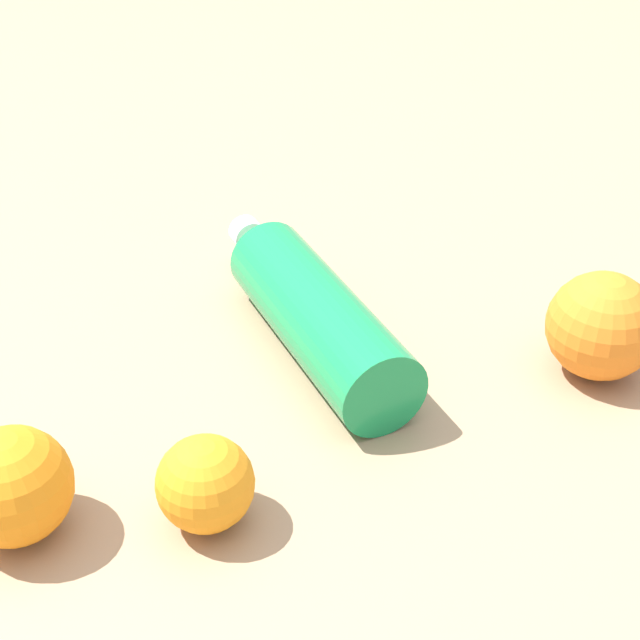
# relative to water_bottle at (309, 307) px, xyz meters

# --- Properties ---
(ground_plane) EXTENTS (2.40, 2.40, 0.00)m
(ground_plane) POSITION_rel_water_bottle_xyz_m (-0.02, 0.06, -0.03)
(ground_plane) COLOR #9E7F60
(water_bottle) EXTENTS (0.12, 0.27, 0.07)m
(water_bottle) POSITION_rel_water_bottle_xyz_m (0.00, 0.00, 0.00)
(water_bottle) COLOR #198C4C
(water_bottle) RESTS_ON ground_plane
(orange_0) EXTENTS (0.07, 0.07, 0.07)m
(orange_0) POSITION_rel_water_bottle_xyz_m (0.26, 0.05, 0.00)
(orange_0) COLOR orange
(orange_0) RESTS_ON ground_plane
(orange_1) EXTENTS (0.08, 0.08, 0.08)m
(orange_1) POSITION_rel_water_bottle_xyz_m (-0.15, 0.16, 0.01)
(orange_1) COLOR orange
(orange_1) RESTS_ON ground_plane
(orange_2) EXTENTS (0.06, 0.06, 0.06)m
(orange_2) POSITION_rel_water_bottle_xyz_m (0.17, 0.12, -0.00)
(orange_2) COLOR orange
(orange_2) RESTS_ON ground_plane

